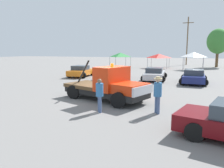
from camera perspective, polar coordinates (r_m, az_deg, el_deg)
name	(u,v)px	position (r m, az deg, el deg)	size (l,w,h in m)	color
ground_plane	(105,100)	(13.99, -1.91, -4.14)	(160.00, 160.00, 0.00)	slate
tow_truck	(109,86)	(13.58, -0.84, -0.55)	(6.04, 3.78, 2.51)	black
person_near_truck	(158,92)	(11.03, 11.85, -2.04)	(0.41, 0.41, 1.86)	#475B84
person_at_hood	(100,93)	(11.04, -3.27, -2.38)	(0.38, 0.38, 1.72)	#475B84
parked_car_orange	(81,71)	(26.35, -8.09, 3.32)	(2.73, 4.48, 1.34)	orange
parked_car_maroon	(111,73)	(24.24, -0.18, 2.94)	(2.87, 4.96, 1.34)	maroon
parked_car_silver	(155,74)	(23.45, 11.07, 2.58)	(2.72, 5.03, 1.34)	#B7B7BC
parked_car_navy	(194,77)	(22.18, 20.57, 1.83)	(2.53, 4.59, 1.34)	navy
canopy_tent_green	(120,55)	(39.61, 2.21, 7.63)	(3.05, 3.05, 2.70)	#9E9EA3
canopy_tent_red	(159,56)	(39.07, 12.12, 7.20)	(3.29, 3.29, 2.52)	#9E9EA3
canopy_tent_white	(194,55)	(37.12, 20.57, 7.20)	(2.99, 2.99, 2.85)	#9E9EA3
tree_left	(218,41)	(45.25, 25.99, 9.98)	(3.95, 3.95, 7.05)	brown
utility_pole	(187,40)	(49.80, 19.08, 10.82)	(2.20, 0.24, 10.02)	brown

